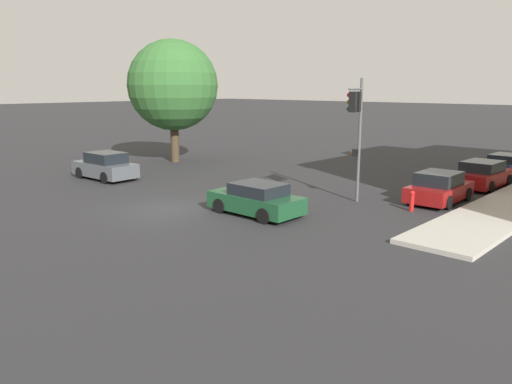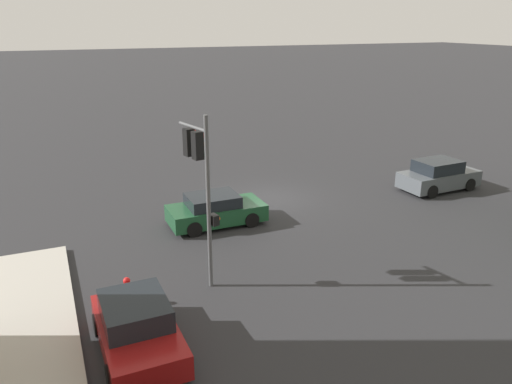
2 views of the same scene
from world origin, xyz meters
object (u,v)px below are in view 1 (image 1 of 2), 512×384
Objects in this scene: traffic_signal at (356,118)px; crossing_car_1 at (256,199)px; street_tree at (173,85)px; parked_car_2 at (506,165)px; crossing_car_0 at (105,166)px; parked_car_0 at (439,188)px; fire_hydrant at (412,200)px; parked_car_1 at (482,175)px.

crossing_car_1 is at bearing 53.69° from traffic_signal.
street_tree is 2.09× the size of crossing_car_1.
parked_car_2 is (2.81, 13.00, -3.35)m from traffic_signal.
street_tree is 2.25× the size of parked_car_2.
crossing_car_0 is at bearing -71.01° from street_tree.
parked_car_0 reaches higher than fire_hydrant.
traffic_signal is 1.35× the size of parked_car_1.
parked_car_0 is 2.50m from fire_hydrant.
street_tree is 2.02× the size of parked_car_1.
parked_car_1 is at bearing -146.48° from crossing_car_0.
parked_car_1 is 4.67× the size of fire_hydrant.
fire_hydrant is (-0.36, -7.67, -0.20)m from parked_car_1.
parked_car_1 is at bearing -3.31° from parked_car_0.
parked_car_0 is (17.14, 7.49, -0.06)m from crossing_car_0.
fire_hydrant is (-0.13, -12.45, -0.15)m from parked_car_2.
traffic_signal reaches higher than fire_hydrant.
fire_hydrant is (4.65, 5.08, -0.17)m from crossing_car_1.
street_tree is 22.65m from parked_car_2.
crossing_car_0 is 17.71m from fire_hydrant.
parked_car_0 is (4.81, 7.57, 0.03)m from crossing_car_1.
crossing_car_1 is 13.71m from parked_car_1.
crossing_car_0 is at bearing -0.64° from crossing_car_1.
traffic_signal is at bearing 136.00° from parked_car_0.
crossing_car_1 is at bearing -132.46° from fire_hydrant.
parked_car_0 is at bearing -122.62° from crossing_car_1.
traffic_signal is 1.34× the size of crossing_car_0.
crossing_car_0 is at bearing 112.63° from parked_car_0.
fire_hydrant is at bearing 178.67° from traffic_signal.
street_tree reaches higher than parked_car_0.
parked_car_0 is at bearing -159.01° from crossing_car_0.
traffic_signal reaches higher than parked_car_0.
parked_car_1 is (5.02, 12.75, 0.03)m from crossing_car_1.
crossing_car_0 is 12.34m from crossing_car_1.
fire_hydrant is at bearing 175.54° from parked_car_0.
traffic_signal is (16.77, -2.69, -1.49)m from street_tree.
street_tree is 17.05m from traffic_signal.
street_tree is at bearing 107.38° from parked_car_1.
crossing_car_0 is at bearing 137.70° from parked_car_2.
traffic_signal is 5.97m from crossing_car_1.
crossing_car_0 reaches higher than parked_car_2.
parked_car_1 reaches higher than fire_hydrant.
crossing_car_1 is at bearing -26.05° from street_tree.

